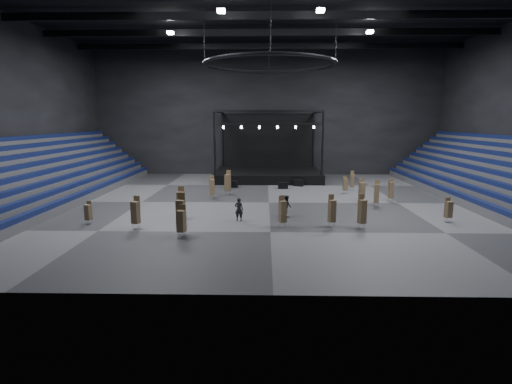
{
  "coord_description": "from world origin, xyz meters",
  "views": [
    {
      "loc": [
        -0.41,
        -38.16,
        7.89
      ],
      "look_at": [
        -1.22,
        -2.0,
        1.4
      ],
      "focal_mm": 28.0,
      "sensor_mm": 36.0,
      "label": 1
    }
  ],
  "objects_px": {
    "chair_stack_12": "(352,180)",
    "chair_stack_14": "(391,190)",
    "flight_case_left": "(233,184)",
    "chair_stack_10": "(377,193)",
    "chair_stack_5": "(362,211)",
    "man_center": "(239,209)",
    "chair_stack_7": "(362,190)",
    "chair_stack_9": "(283,211)",
    "flight_case_mid": "(283,185)",
    "chair_stack_6": "(228,180)",
    "stage": "(268,168)",
    "chair_stack_1": "(212,187)",
    "chair_stack_0": "(136,212)",
    "chair_stack_2": "(448,209)",
    "flight_case_right": "(298,183)",
    "crew_member": "(287,206)",
    "chair_stack_13": "(181,220)",
    "chair_stack_16": "(181,214)",
    "chair_stack_15": "(345,184)",
    "chair_stack_8": "(228,182)",
    "chair_stack_11": "(332,210)",
    "chair_stack_3": "(181,202)",
    "chair_stack_4": "(88,212)"
  },
  "relations": [
    {
      "from": "chair_stack_10",
      "to": "chair_stack_9",
      "type": "bearing_deg",
      "value": -125.56
    },
    {
      "from": "chair_stack_13",
      "to": "chair_stack_14",
      "type": "height_order",
      "value": "chair_stack_14"
    },
    {
      "from": "chair_stack_11",
      "to": "man_center",
      "type": "distance_m",
      "value": 7.29
    },
    {
      "from": "flight_case_left",
      "to": "chair_stack_1",
      "type": "relative_size",
      "value": 0.49
    },
    {
      "from": "chair_stack_8",
      "to": "flight_case_right",
      "type": "bearing_deg",
      "value": 59.54
    },
    {
      "from": "flight_case_left",
      "to": "flight_case_right",
      "type": "xyz_separation_m",
      "value": [
        7.95,
        1.16,
        -0.0
      ]
    },
    {
      "from": "chair_stack_9",
      "to": "chair_stack_10",
      "type": "bearing_deg",
      "value": 16.06
    },
    {
      "from": "flight_case_mid",
      "to": "crew_member",
      "type": "bearing_deg",
      "value": -91.31
    },
    {
      "from": "flight_case_left",
      "to": "flight_case_mid",
      "type": "bearing_deg",
      "value": -6.93
    },
    {
      "from": "chair_stack_8",
      "to": "chair_stack_16",
      "type": "distance_m",
      "value": 15.4
    },
    {
      "from": "chair_stack_13",
      "to": "chair_stack_1",
      "type": "bearing_deg",
      "value": 105.01
    },
    {
      "from": "chair_stack_0",
      "to": "chair_stack_7",
      "type": "relative_size",
      "value": 1.08
    },
    {
      "from": "chair_stack_7",
      "to": "chair_stack_13",
      "type": "distance_m",
      "value": 19.65
    },
    {
      "from": "chair_stack_13",
      "to": "chair_stack_16",
      "type": "xyz_separation_m",
      "value": [
        -0.17,
        0.7,
        0.31
      ]
    },
    {
      "from": "chair_stack_6",
      "to": "flight_case_mid",
      "type": "bearing_deg",
      "value": 13.53
    },
    {
      "from": "chair_stack_9",
      "to": "chair_stack_15",
      "type": "xyz_separation_m",
      "value": [
        7.45,
        14.19,
        -0.21
      ]
    },
    {
      "from": "chair_stack_5",
      "to": "man_center",
      "type": "relative_size",
      "value": 1.39
    },
    {
      "from": "chair_stack_0",
      "to": "chair_stack_12",
      "type": "relative_size",
      "value": 1.09
    },
    {
      "from": "flight_case_mid",
      "to": "chair_stack_9",
      "type": "bearing_deg",
      "value": -92.68
    },
    {
      "from": "chair_stack_12",
      "to": "flight_case_left",
      "type": "bearing_deg",
      "value": 175.91
    },
    {
      "from": "stage",
      "to": "chair_stack_1",
      "type": "xyz_separation_m",
      "value": [
        -5.79,
        -14.41,
        -0.21
      ]
    },
    {
      "from": "flight_case_left",
      "to": "chair_stack_10",
      "type": "bearing_deg",
      "value": -36.65
    },
    {
      "from": "stage",
      "to": "flight_case_mid",
      "type": "distance_m",
      "value": 8.36
    },
    {
      "from": "chair_stack_3",
      "to": "chair_stack_16",
      "type": "distance_m",
      "value": 4.58
    },
    {
      "from": "chair_stack_1",
      "to": "chair_stack_8",
      "type": "xyz_separation_m",
      "value": [
        1.41,
        2.17,
        0.13
      ]
    },
    {
      "from": "chair_stack_12",
      "to": "chair_stack_14",
      "type": "height_order",
      "value": "chair_stack_14"
    },
    {
      "from": "chair_stack_16",
      "to": "chair_stack_10",
      "type": "bearing_deg",
      "value": 40.21
    },
    {
      "from": "flight_case_left",
      "to": "chair_stack_16",
      "type": "height_order",
      "value": "chair_stack_16"
    },
    {
      "from": "flight_case_mid",
      "to": "chair_stack_0",
      "type": "height_order",
      "value": "chair_stack_0"
    },
    {
      "from": "chair_stack_5",
      "to": "chair_stack_11",
      "type": "xyz_separation_m",
      "value": [
        -2.14,
        0.43,
        -0.07
      ]
    },
    {
      "from": "flight_case_mid",
      "to": "chair_stack_4",
      "type": "xyz_separation_m",
      "value": [
        -15.72,
        -16.68,
        0.6
      ]
    },
    {
      "from": "chair_stack_14",
      "to": "man_center",
      "type": "relative_size",
      "value": 1.24
    },
    {
      "from": "chair_stack_10",
      "to": "chair_stack_16",
      "type": "height_order",
      "value": "chair_stack_16"
    },
    {
      "from": "chair_stack_15",
      "to": "flight_case_mid",
      "type": "bearing_deg",
      "value": 147.73
    },
    {
      "from": "chair_stack_9",
      "to": "man_center",
      "type": "distance_m",
      "value": 3.89
    },
    {
      "from": "chair_stack_8",
      "to": "flight_case_left",
      "type": "bearing_deg",
      "value": 111.39
    },
    {
      "from": "chair_stack_1",
      "to": "man_center",
      "type": "distance_m",
      "value": 9.66
    },
    {
      "from": "chair_stack_2",
      "to": "chair_stack_9",
      "type": "distance_m",
      "value": 13.21
    },
    {
      "from": "flight_case_right",
      "to": "flight_case_mid",
      "type": "bearing_deg",
      "value": -136.19
    },
    {
      "from": "chair_stack_6",
      "to": "flight_case_left",
      "type": "bearing_deg",
      "value": 73.8
    },
    {
      "from": "chair_stack_16",
      "to": "chair_stack_9",
      "type": "bearing_deg",
      "value": 26.22
    },
    {
      "from": "stage",
      "to": "chair_stack_9",
      "type": "relative_size",
      "value": 5.8
    },
    {
      "from": "chair_stack_1",
      "to": "chair_stack_8",
      "type": "height_order",
      "value": "chair_stack_8"
    },
    {
      "from": "chair_stack_12",
      "to": "man_center",
      "type": "distance_m",
      "value": 18.82
    },
    {
      "from": "chair_stack_14",
      "to": "chair_stack_1",
      "type": "bearing_deg",
      "value": 168.65
    },
    {
      "from": "chair_stack_7",
      "to": "chair_stack_9",
      "type": "bearing_deg",
      "value": -137.34
    },
    {
      "from": "flight_case_left",
      "to": "chair_stack_8",
      "type": "distance_m",
      "value": 4.96
    },
    {
      "from": "flight_case_mid",
      "to": "chair_stack_6",
      "type": "height_order",
      "value": "chair_stack_6"
    },
    {
      "from": "chair_stack_0",
      "to": "chair_stack_2",
      "type": "height_order",
      "value": "chair_stack_0"
    },
    {
      "from": "stage",
      "to": "chair_stack_3",
      "type": "relative_size",
      "value": 5.22
    }
  ]
}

